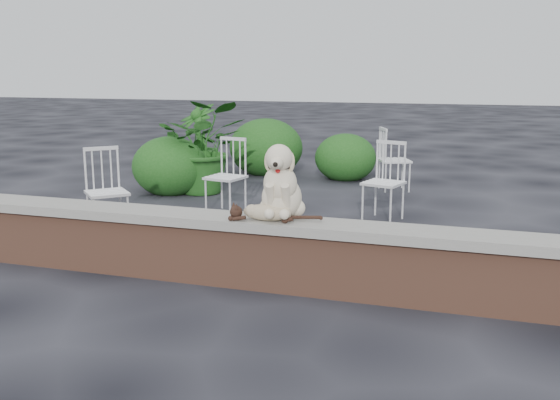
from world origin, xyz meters
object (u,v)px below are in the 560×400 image
(chair_e, at_px, (395,159))
(potted_plant_b, at_px, (198,142))
(potted_plant_a, at_px, (205,147))
(dog, at_px, (282,180))
(chair_a, at_px, (107,191))
(cat, at_px, (267,212))
(chair_b, at_px, (225,176))
(chair_d, at_px, (384,182))

(chair_e, distance_m, potted_plant_b, 3.21)
(chair_e, bearing_deg, potted_plant_a, 88.25)
(dog, xyz_separation_m, chair_a, (-2.33, 1.02, -0.43))
(cat, distance_m, chair_b, 2.86)
(chair_e, bearing_deg, chair_b, 116.19)
(dog, bearing_deg, potted_plant_a, 115.30)
(chair_e, height_order, potted_plant_a, potted_plant_a)
(cat, relative_size, potted_plant_a, 0.65)
(chair_d, distance_m, potted_plant_a, 2.89)
(chair_e, bearing_deg, chair_a, 118.85)
(potted_plant_a, bearing_deg, chair_d, -18.34)
(potted_plant_b, bearing_deg, chair_d, -30.01)
(chair_b, distance_m, potted_plant_b, 2.54)
(cat, height_order, chair_e, chair_e)
(chair_d, height_order, potted_plant_a, potted_plant_a)
(chair_b, bearing_deg, potted_plant_b, 133.72)
(cat, xyz_separation_m, chair_a, (-2.25, 1.17, -0.19))
(chair_b, xyz_separation_m, chair_a, (-0.86, -1.32, 0.00))
(dog, relative_size, chair_d, 0.67)
(chair_e, relative_size, potted_plant_a, 0.69)
(potted_plant_a, bearing_deg, dog, -56.72)
(chair_e, xyz_separation_m, chair_d, (0.12, -1.94, 0.00))
(dog, xyz_separation_m, cat, (-0.08, -0.15, -0.24))
(chair_b, height_order, potted_plant_b, potted_plant_b)
(dog, distance_m, chair_b, 2.80)
(potted_plant_a, bearing_deg, chair_a, -91.70)
(chair_a, bearing_deg, chair_d, -16.63)
(chair_b, bearing_deg, chair_e, 60.26)
(chair_d, relative_size, potted_plant_a, 0.69)
(chair_d, bearing_deg, chair_a, -135.43)
(chair_e, xyz_separation_m, potted_plant_b, (-3.21, -0.02, 0.15))
(chair_b, relative_size, chair_e, 1.00)
(dog, bearing_deg, potted_plant_b, 114.62)
(dog, xyz_separation_m, potted_plant_b, (-2.85, 4.46, -0.28))
(chair_b, xyz_separation_m, chair_e, (1.84, 2.14, 0.00))
(chair_d, bearing_deg, dog, -84.43)
(dog, xyz_separation_m, chair_d, (0.47, 2.54, -0.43))
(chair_b, relative_size, potted_plant_a, 0.69)
(dog, height_order, chair_a, dog)
(chair_b, distance_m, chair_a, 1.57)
(chair_b, distance_m, chair_e, 2.82)
(dog, relative_size, potted_plant_a, 0.46)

